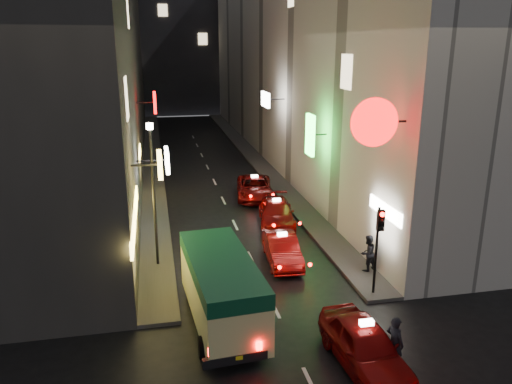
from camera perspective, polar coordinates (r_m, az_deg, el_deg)
building_left at (r=41.84m, az=-17.77°, el=15.23°), size 7.62×52.32×18.00m
building_right at (r=43.36m, az=4.60°, el=15.96°), size 8.12×52.00×18.00m
building_far at (r=73.78m, az=-8.99°, el=17.65°), size 30.00×10.00×22.00m
sidewalk_left at (r=42.71m, az=-11.71°, el=3.57°), size 1.50×52.00×0.15m
sidewalk_right at (r=43.51m, az=-0.43°, el=4.16°), size 1.50×52.00×0.15m
minibus at (r=17.48m, az=-4.00°, el=-10.33°), size 2.45×5.94×2.50m
taxi_near at (r=16.06m, az=12.37°, el=-16.46°), size 2.42×5.32×1.83m
taxi_second at (r=22.51m, az=2.99°, el=-6.28°), size 2.20×4.72×1.63m
taxi_third at (r=27.06m, az=2.35°, el=-2.19°), size 2.72×5.04×1.69m
taxi_far at (r=31.74m, az=-0.17°, el=0.71°), size 2.72×5.09×1.71m
pedestrian_crossing at (r=16.16m, az=15.59°, el=-15.90°), size 0.63×0.75×1.93m
pedestrian_sidewalk at (r=21.82m, az=12.66°, el=-6.55°), size 0.79×0.66×1.80m
traffic_light at (r=19.27m, az=13.89°, el=-4.55°), size 0.26×0.43×3.50m
lamp_post at (r=21.45m, az=-11.67°, el=0.69°), size 0.28×0.28×6.22m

